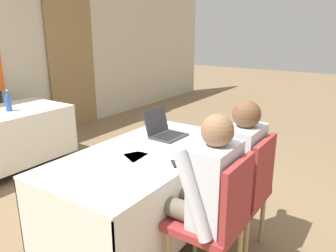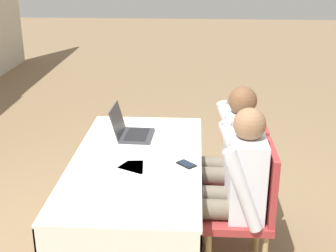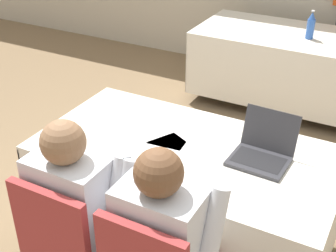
# 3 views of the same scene
# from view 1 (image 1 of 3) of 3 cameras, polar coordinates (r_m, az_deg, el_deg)

# --- Properties ---
(ground_plane) EXTENTS (24.00, 24.00, 0.00)m
(ground_plane) POSITION_cam_1_polar(r_m,az_deg,el_deg) (2.95, -3.68, -17.73)
(ground_plane) COLOR #846B4C
(curtain_panel) EXTENTS (0.94, 0.04, 2.65)m
(curtain_panel) POSITION_cam_1_polar(r_m,az_deg,el_deg) (5.81, -16.53, 12.58)
(curtain_panel) COLOR olive
(curtain_panel) RESTS_ON ground_plane
(conference_table_near) EXTENTS (1.70, 0.89, 0.72)m
(conference_table_near) POSITION_cam_1_polar(r_m,az_deg,el_deg) (2.68, -3.90, -7.85)
(conference_table_near) COLOR white
(conference_table_near) RESTS_ON ground_plane
(laptop) EXTENTS (0.31, 0.31, 0.24)m
(laptop) POSITION_cam_1_polar(r_m,az_deg,el_deg) (2.96, -0.52, -0.98)
(laptop) COLOR #333338
(laptop) RESTS_ON conference_table_near
(cell_phone) EXTENTS (0.15, 0.15, 0.01)m
(cell_phone) POSITION_cam_1_polar(r_m,az_deg,el_deg) (2.37, 1.63, -6.55)
(cell_phone) COLOR black
(cell_phone) RESTS_ON conference_table_near
(paper_beside_laptop) EXTENTS (0.30, 0.35, 0.00)m
(paper_beside_laptop) POSITION_cam_1_polar(r_m,az_deg,el_deg) (2.37, -14.09, -7.22)
(paper_beside_laptop) COLOR white
(paper_beside_laptop) RESTS_ON conference_table_near
(paper_centre_table) EXTENTS (0.24, 0.31, 0.00)m
(paper_centre_table) POSITION_cam_1_polar(r_m,az_deg,el_deg) (2.57, -7.36, -4.95)
(paper_centre_table) COLOR white
(paper_centre_table) RESTS_ON conference_table_near
(paper_left_edge) EXTENTS (0.32, 0.36, 0.00)m
(paper_left_edge) POSITION_cam_1_polar(r_m,az_deg,el_deg) (2.49, -4.41, -5.57)
(paper_left_edge) COLOR white
(paper_left_edge) RESTS_ON conference_table_near
(water_bottle) EXTENTS (0.07, 0.07, 0.26)m
(water_bottle) POSITION_cam_1_polar(r_m,az_deg,el_deg) (4.30, -26.09, 3.86)
(water_bottle) COLOR #2D5BB7
(water_bottle) RESTS_ON conference_table_far
(chair_near_left) EXTENTS (0.44, 0.44, 0.93)m
(chair_near_left) POSITION_cam_1_polar(r_m,az_deg,el_deg) (2.17, 8.57, -15.39)
(chair_near_left) COLOR tan
(chair_near_left) RESTS_ON ground_plane
(chair_near_right) EXTENTS (0.44, 0.44, 0.93)m
(chair_near_right) POSITION_cam_1_polar(r_m,az_deg,el_deg) (2.55, 13.22, -10.55)
(chair_near_right) COLOR tan
(chair_near_right) RESTS_ON ground_plane
(person_checkered_shirt) EXTENTS (0.50, 0.52, 1.19)m
(person_checkered_shirt) POSITION_cam_1_polar(r_m,az_deg,el_deg) (2.13, 6.19, -11.00)
(person_checkered_shirt) COLOR #665B4C
(person_checkered_shirt) RESTS_ON ground_plane
(person_white_shirt) EXTENTS (0.50, 0.52, 1.19)m
(person_white_shirt) POSITION_cam_1_polar(r_m,az_deg,el_deg) (2.51, 11.23, -6.78)
(person_white_shirt) COLOR #665B4C
(person_white_shirt) RESTS_ON ground_plane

